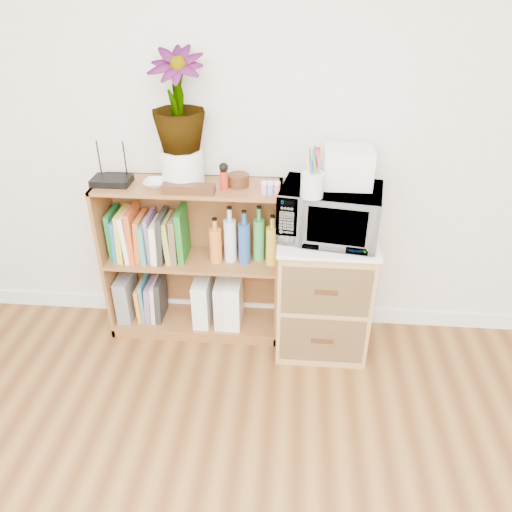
# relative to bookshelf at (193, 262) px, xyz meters

# --- Properties ---
(skirting_board) EXTENTS (4.00, 0.02, 0.10)m
(skirting_board) POSITION_rel_bookshelf_xyz_m (0.35, 0.14, -0.42)
(skirting_board) COLOR white
(skirting_board) RESTS_ON ground
(bookshelf) EXTENTS (1.00, 0.30, 0.95)m
(bookshelf) POSITION_rel_bookshelf_xyz_m (0.00, 0.00, 0.00)
(bookshelf) COLOR brown
(bookshelf) RESTS_ON ground
(wicker_unit) EXTENTS (0.50, 0.45, 0.70)m
(wicker_unit) POSITION_rel_bookshelf_xyz_m (0.75, -0.08, -0.12)
(wicker_unit) COLOR #9E7542
(wicker_unit) RESTS_ON ground
(microwave) EXTENTS (0.54, 0.41, 0.28)m
(microwave) POSITION_rel_bookshelf_xyz_m (0.75, -0.08, 0.38)
(microwave) COLOR silver
(microwave) RESTS_ON wicker_unit
(pen_cup) EXTENTS (0.11, 0.11, 0.12)m
(pen_cup) POSITION_rel_bookshelf_xyz_m (0.65, -0.20, 0.58)
(pen_cup) COLOR silver
(pen_cup) RESTS_ON microwave
(small_appliance) EXTENTS (0.24, 0.20, 0.19)m
(small_appliance) POSITION_rel_bookshelf_xyz_m (0.82, -0.04, 0.62)
(small_appliance) COLOR white
(small_appliance) RESTS_ON microwave
(router) EXTENTS (0.20, 0.14, 0.04)m
(router) POSITION_rel_bookshelf_xyz_m (-0.40, -0.02, 0.49)
(router) COLOR black
(router) RESTS_ON bookshelf
(white_bowl) EXTENTS (0.13, 0.13, 0.03)m
(white_bowl) POSITION_rel_bookshelf_xyz_m (-0.16, -0.03, 0.49)
(white_bowl) COLOR white
(white_bowl) RESTS_ON bookshelf
(plant_pot) EXTENTS (0.22, 0.22, 0.19)m
(plant_pot) POSITION_rel_bookshelf_xyz_m (-0.02, 0.02, 0.57)
(plant_pot) COLOR white
(plant_pot) RESTS_ON bookshelf
(potted_plant) EXTENTS (0.27, 0.27, 0.49)m
(potted_plant) POSITION_rel_bookshelf_xyz_m (-0.02, 0.02, 0.91)
(potted_plant) COLOR #2C6E2D
(potted_plant) RESTS_ON plant_pot
(trinket_box) EXTENTS (0.27, 0.07, 0.04)m
(trinket_box) POSITION_rel_bookshelf_xyz_m (0.03, -0.10, 0.50)
(trinket_box) COLOR #36210E
(trinket_box) RESTS_ON bookshelf
(kokeshi_doll) EXTENTS (0.04, 0.04, 0.10)m
(kokeshi_doll) POSITION_rel_bookshelf_xyz_m (0.20, -0.04, 0.52)
(kokeshi_doll) COLOR #AF2415
(kokeshi_doll) RESTS_ON bookshelf
(wooden_bowl) EXTENTS (0.11, 0.11, 0.06)m
(wooden_bowl) POSITION_rel_bookshelf_xyz_m (0.27, 0.01, 0.51)
(wooden_bowl) COLOR #3C1E10
(wooden_bowl) RESTS_ON bookshelf
(paint_jars) EXTENTS (0.10, 0.04, 0.05)m
(paint_jars) POSITION_rel_bookshelf_xyz_m (0.44, -0.09, 0.50)
(paint_jars) COLOR pink
(paint_jars) RESTS_ON bookshelf
(file_box) EXTENTS (0.08, 0.22, 0.28)m
(file_box) POSITION_rel_bookshelf_xyz_m (-0.43, 0.00, -0.27)
(file_box) COLOR slate
(file_box) RESTS_ON bookshelf
(magazine_holder_left) EXTENTS (0.09, 0.23, 0.29)m
(magazine_holder_left) POSITION_rel_bookshelf_xyz_m (0.04, -0.01, -0.26)
(magazine_holder_left) COLOR silver
(magazine_holder_left) RESTS_ON bookshelf
(magazine_holder_mid) EXTENTS (0.09, 0.23, 0.29)m
(magazine_holder_mid) POSITION_rel_bookshelf_xyz_m (0.17, -0.01, -0.26)
(magazine_holder_mid) COLOR silver
(magazine_holder_mid) RESTS_ON bookshelf
(magazine_holder_right) EXTENTS (0.09, 0.23, 0.29)m
(magazine_holder_right) POSITION_rel_bookshelf_xyz_m (0.23, -0.01, -0.26)
(magazine_holder_right) COLOR white
(magazine_holder_right) RESTS_ON bookshelf
(cookbooks) EXTENTS (0.43, 0.20, 0.31)m
(cookbooks) POSITION_rel_bookshelf_xyz_m (-0.25, 0.00, 0.16)
(cookbooks) COLOR #1A642A
(cookbooks) RESTS_ON bookshelf
(liquor_bottles) EXTENTS (0.46, 0.07, 0.32)m
(liquor_bottles) POSITION_rel_bookshelf_xyz_m (0.33, 0.00, 0.17)
(liquor_bottles) COLOR orange
(liquor_bottles) RESTS_ON bookshelf
(lower_books) EXTENTS (0.16, 0.19, 0.28)m
(lower_books) POSITION_rel_bookshelf_xyz_m (-0.27, 0.00, -0.28)
(lower_books) COLOR orange
(lower_books) RESTS_ON bookshelf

